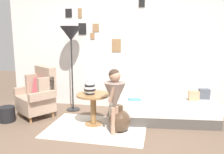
# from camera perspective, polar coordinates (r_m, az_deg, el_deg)

# --- Properties ---
(ground_plane) EXTENTS (12.00, 12.00, 0.00)m
(ground_plane) POSITION_cam_1_polar(r_m,az_deg,el_deg) (3.44, -5.94, -16.86)
(ground_plane) COLOR brown
(gallery_wall) EXTENTS (4.80, 0.12, 2.60)m
(gallery_wall) POSITION_cam_1_polar(r_m,az_deg,el_deg) (4.96, 0.65, 7.27)
(gallery_wall) COLOR silver
(gallery_wall) RESTS_ON ground
(rug) EXTENTS (1.66, 1.14, 0.01)m
(rug) POSITION_cam_1_polar(r_m,az_deg,el_deg) (4.03, -3.81, -12.52)
(rug) COLOR silver
(rug) RESTS_ON ground
(armchair) EXTENTS (0.90, 0.85, 0.97)m
(armchair) POSITION_cam_1_polar(r_m,az_deg,el_deg) (4.68, -17.78, -4.13)
(armchair) COLOR #9E7042
(armchair) RESTS_ON ground
(daybed) EXTENTS (1.97, 0.99, 0.40)m
(daybed) POSITION_cam_1_polar(r_m,az_deg,el_deg) (4.40, 12.35, -8.02)
(daybed) COLOR #4C4742
(daybed) RESTS_ON ground
(pillow_head) EXTENTS (0.20, 0.14, 0.19)m
(pillow_head) POSITION_cam_1_polar(r_m,az_deg,el_deg) (4.60, 21.90, -3.93)
(pillow_head) COLOR #474C56
(pillow_head) RESTS_ON daybed
(pillow_mid) EXTENTS (0.19, 0.14, 0.18)m
(pillow_mid) POSITION_cam_1_polar(r_m,az_deg,el_deg) (4.44, 19.62, -4.39)
(pillow_mid) COLOR tan
(pillow_mid) RESTS_ON daybed
(side_table) EXTENTS (0.58, 0.58, 0.56)m
(side_table) POSITION_cam_1_polar(r_m,az_deg,el_deg) (4.06, -4.68, -6.39)
(side_table) COLOR olive
(side_table) RESTS_ON ground
(vase_striped) EXTENTS (0.20, 0.20, 0.27)m
(vase_striped) POSITION_cam_1_polar(r_m,az_deg,el_deg) (3.99, -5.54, -2.72)
(vase_striped) COLOR black
(vase_striped) RESTS_ON side_table
(floor_lamp) EXTENTS (0.43, 0.43, 1.75)m
(floor_lamp) POSITION_cam_1_polar(r_m,az_deg,el_deg) (4.76, -10.16, 9.84)
(floor_lamp) COLOR black
(floor_lamp) RESTS_ON ground
(person_child) EXTENTS (0.34, 0.34, 1.06)m
(person_child) POSITION_cam_1_polar(r_m,az_deg,el_deg) (3.60, 0.68, -4.13)
(person_child) COLOR #A37A60
(person_child) RESTS_ON ground
(book_on_daybed) EXTENTS (0.26, 0.23, 0.03)m
(book_on_daybed) POSITION_cam_1_polar(r_m,az_deg,el_deg) (4.23, 5.63, -5.56)
(book_on_daybed) COLOR teal
(book_on_daybed) RESTS_ON daybed
(demijohn_near) EXTENTS (0.37, 0.37, 0.45)m
(demijohn_near) POSITION_cam_1_polar(r_m,az_deg,el_deg) (3.84, 1.89, -10.77)
(demijohn_near) COLOR #473323
(demijohn_near) RESTS_ON ground
(magazine_basket) EXTENTS (0.28, 0.28, 0.28)m
(magazine_basket) POSITION_cam_1_polar(r_m,az_deg,el_deg) (4.69, -24.61, -8.38)
(magazine_basket) COLOR black
(magazine_basket) RESTS_ON ground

